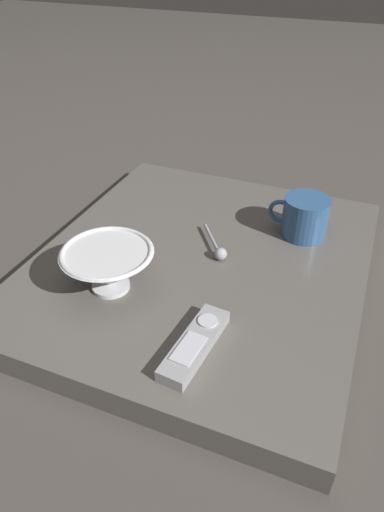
{
  "coord_description": "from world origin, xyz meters",
  "views": [
    {
      "loc": [
        -0.25,
        0.66,
        0.57
      ],
      "look_at": [
        0.01,
        0.03,
        0.07
      ],
      "focal_mm": 32.56,
      "sensor_mm": 36.0,
      "label": 1
    }
  ],
  "objects_px": {
    "coffee_mug": "(304,217)",
    "tv_remote_near": "(195,344)",
    "teaspoon": "(219,251)",
    "cereal_bowl": "(109,267)"
  },
  "relations": [
    {
      "from": "coffee_mug",
      "to": "tv_remote_near",
      "type": "xyz_separation_m",
      "value": [
        0.08,
        0.37,
        -0.03
      ]
    },
    {
      "from": "coffee_mug",
      "to": "teaspoon",
      "type": "height_order",
      "value": "coffee_mug"
    },
    {
      "from": "cereal_bowl",
      "to": "tv_remote_near",
      "type": "bearing_deg",
      "value": 157.53
    },
    {
      "from": "teaspoon",
      "to": "tv_remote_near",
      "type": "distance_m",
      "value": 0.24
    },
    {
      "from": "coffee_mug",
      "to": "teaspoon",
      "type": "bearing_deg",
      "value": 46.09
    },
    {
      "from": "tv_remote_near",
      "to": "teaspoon",
      "type": "bearing_deg",
      "value": -78.9
    },
    {
      "from": "coffee_mug",
      "to": "tv_remote_near",
      "type": "bearing_deg",
      "value": 77.28
    },
    {
      "from": "cereal_bowl",
      "to": "tv_remote_near",
      "type": "xyz_separation_m",
      "value": [
        -0.19,
        0.08,
        -0.03
      ]
    },
    {
      "from": "teaspoon",
      "to": "tv_remote_near",
      "type": "bearing_deg",
      "value": 101.1
    },
    {
      "from": "coffee_mug",
      "to": "tv_remote_near",
      "type": "height_order",
      "value": "coffee_mug"
    }
  ]
}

